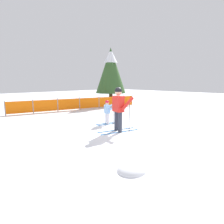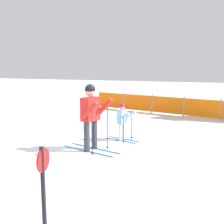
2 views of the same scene
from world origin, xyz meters
name	(u,v)px [view 1 (image 1 of 2)]	position (x,y,z in m)	size (l,w,h in m)	color
ground_plane	(119,134)	(0.00, 0.00, 0.00)	(60.00, 60.00, 0.00)	white
skier_adult	(119,105)	(0.26, 0.27, 1.09)	(1.76, 0.94, 1.82)	#1966B2
skier_child	(107,110)	(0.78, 1.53, 0.69)	(1.12, 0.61, 1.17)	#1966B2
safety_fence	(80,104)	(2.26, 6.20, 0.45)	(9.12, 2.48, 0.91)	gray
conifer_far	(111,70)	(5.97, 6.79, 3.04)	(2.65, 2.65, 4.92)	#4C3823
snow_mound	(133,170)	(-1.83, -2.21, 0.00)	(0.77, 0.66, 0.31)	white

